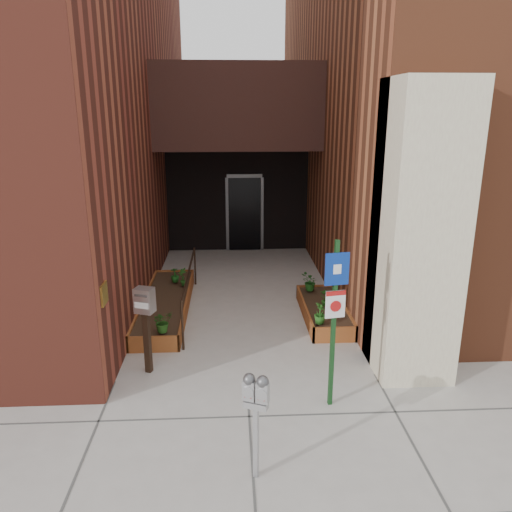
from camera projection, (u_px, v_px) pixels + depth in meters
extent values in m
plane|color=#9E9991|center=(247.00, 378.00, 7.66)|extent=(80.00, 80.00, 0.00)
cube|color=brown|center=(460.00, 68.00, 13.37)|extent=(8.00, 13.70, 10.00)
cube|color=#C3B396|center=(418.00, 234.00, 7.35)|extent=(1.10, 1.20, 4.40)
cube|color=black|center=(237.00, 107.00, 12.26)|extent=(4.20, 2.00, 2.00)
cube|color=black|center=(237.00, 198.00, 14.31)|extent=(4.00, 0.30, 3.00)
cube|color=black|center=(245.00, 214.00, 14.28)|extent=(0.90, 0.06, 2.10)
cube|color=#B79338|center=(104.00, 294.00, 6.94)|extent=(0.04, 0.30, 0.30)
cube|color=brown|center=(153.00, 344.00, 8.42)|extent=(0.90, 0.04, 0.30)
cube|color=brown|center=(175.00, 276.00, 11.83)|extent=(0.90, 0.04, 0.30)
cube|color=brown|center=(144.00, 305.00, 10.10)|extent=(0.04, 3.60, 0.30)
cube|color=brown|center=(187.00, 304.00, 10.14)|extent=(0.04, 3.60, 0.30)
cube|color=black|center=(166.00, 305.00, 10.13)|extent=(0.82, 3.52, 0.26)
cube|color=brown|center=(335.00, 335.00, 8.77)|extent=(0.80, 0.04, 0.30)
cube|color=brown|center=(315.00, 292.00, 10.84)|extent=(0.80, 0.04, 0.30)
cube|color=brown|center=(305.00, 311.00, 9.78)|extent=(0.04, 2.20, 0.30)
cube|color=brown|center=(343.00, 311.00, 9.82)|extent=(0.04, 2.20, 0.30)
cube|color=black|center=(324.00, 312.00, 9.81)|extent=(0.72, 2.12, 0.26)
cylinder|color=black|center=(182.00, 325.00, 8.44)|extent=(0.04, 0.04, 0.90)
cylinder|color=black|center=(195.00, 266.00, 11.59)|extent=(0.04, 0.04, 0.90)
cylinder|color=black|center=(189.00, 271.00, 9.89)|extent=(0.04, 3.30, 0.04)
cube|color=#A2A2A5|center=(256.00, 443.00, 5.50)|extent=(0.07, 0.07, 0.89)
cube|color=#A2A2A5|center=(256.00, 405.00, 5.36)|extent=(0.29, 0.20, 0.07)
cube|color=#A2A2A5|center=(249.00, 390.00, 5.34)|extent=(0.16, 0.13, 0.23)
sphere|color=#59595B|center=(249.00, 379.00, 5.30)|extent=(0.13, 0.13, 0.13)
cube|color=white|center=(248.00, 391.00, 5.29)|extent=(0.08, 0.04, 0.04)
cube|color=#B21414|center=(248.00, 397.00, 5.31)|extent=(0.08, 0.04, 0.03)
cube|color=#A2A2A5|center=(263.00, 393.00, 5.29)|extent=(0.16, 0.13, 0.23)
sphere|color=#59595B|center=(263.00, 382.00, 5.25)|extent=(0.13, 0.13, 0.13)
cube|color=white|center=(261.00, 394.00, 5.24)|extent=(0.08, 0.04, 0.04)
cube|color=#B21414|center=(261.00, 399.00, 5.26)|extent=(0.08, 0.04, 0.03)
cube|color=#163E1A|center=(333.00, 326.00, 6.66)|extent=(0.06, 0.06, 2.38)
cube|color=navy|center=(337.00, 269.00, 6.39)|extent=(0.32, 0.08, 0.43)
cube|color=white|center=(337.00, 269.00, 6.39)|extent=(0.11, 0.03, 0.13)
cube|color=white|center=(335.00, 304.00, 6.53)|extent=(0.27, 0.07, 0.38)
cube|color=#B21414|center=(336.00, 293.00, 6.48)|extent=(0.27, 0.06, 0.06)
cylinder|color=#B21414|center=(336.00, 306.00, 6.53)|extent=(0.15, 0.04, 0.15)
cube|color=black|center=(147.00, 342.00, 7.71)|extent=(0.12, 0.12, 1.02)
cube|color=#ADADAF|center=(144.00, 300.00, 7.51)|extent=(0.33, 0.28, 0.39)
cube|color=#59595B|center=(141.00, 296.00, 7.38)|extent=(0.20, 0.07, 0.04)
cube|color=white|center=(141.00, 306.00, 7.43)|extent=(0.21, 0.08, 0.09)
imported|color=#214F16|center=(163.00, 321.00, 8.50)|extent=(0.47, 0.47, 0.38)
imported|color=#1D5F1B|center=(147.00, 298.00, 9.60)|extent=(0.26, 0.26, 0.34)
imported|color=#175217|center=(175.00, 275.00, 10.94)|extent=(0.21, 0.21, 0.33)
imported|color=#1D5418|center=(183.00, 277.00, 10.72)|extent=(0.29, 0.29, 0.39)
imported|color=#205518|center=(320.00, 313.00, 8.83)|extent=(0.27, 0.27, 0.38)
imported|color=#22621C|center=(325.00, 297.00, 9.62)|extent=(0.21, 0.21, 0.35)
imported|color=#194F16|center=(310.00, 282.00, 10.42)|extent=(0.48, 0.48, 0.38)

